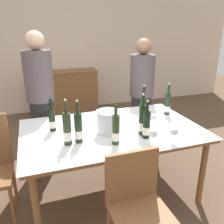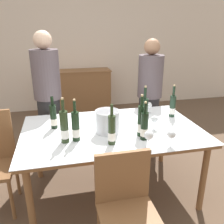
{
  "view_description": "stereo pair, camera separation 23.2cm",
  "coord_description": "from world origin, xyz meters",
  "px_view_note": "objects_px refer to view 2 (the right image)",
  "views": [
    {
      "loc": [
        -0.71,
        -2.06,
        1.73
      ],
      "look_at": [
        0.0,
        0.0,
        0.94
      ],
      "focal_mm": 38.0,
      "sensor_mm": 36.0,
      "label": 1
    },
    {
      "loc": [
        -0.49,
        -2.12,
        1.73
      ],
      "look_at": [
        0.0,
        0.0,
        0.94
      ],
      "focal_mm": 38.0,
      "sensor_mm": 36.0,
      "label": 2
    }
  ],
  "objects_px": {
    "wine_glass_3": "(110,114)",
    "wine_glass_0": "(155,120)",
    "wine_bottle_1": "(76,127)",
    "wine_bottle_4": "(112,131)",
    "wine_bottle_3": "(141,122)",
    "sideboard_cabinet": "(79,91)",
    "wine_bottle_0": "(172,106)",
    "ice_bucket": "(107,121)",
    "wine_bottle_2": "(54,117)",
    "wine_glass_4": "(149,136)",
    "person_guest_left": "(149,98)",
    "wine_bottle_7": "(144,127)",
    "dining_table": "(112,135)",
    "wine_bottle_6": "(144,113)",
    "chair_near_front": "(126,203)",
    "wine_bottle_5": "(64,128)",
    "person_host": "(48,101)",
    "wine_glass_2": "(149,106)",
    "wine_glass_1": "(171,135)"
  },
  "relations": [
    {
      "from": "wine_glass_3",
      "to": "wine_glass_0",
      "type": "bearing_deg",
      "value": -26.84
    },
    {
      "from": "wine_bottle_1",
      "to": "wine_bottle_4",
      "type": "distance_m",
      "value": 0.33
    },
    {
      "from": "wine_bottle_1",
      "to": "wine_glass_3",
      "type": "relative_size",
      "value": 2.43
    },
    {
      "from": "wine_bottle_1",
      "to": "wine_bottle_3",
      "type": "relative_size",
      "value": 0.97
    },
    {
      "from": "sideboard_cabinet",
      "to": "wine_bottle_0",
      "type": "bearing_deg",
      "value": -72.31
    },
    {
      "from": "ice_bucket",
      "to": "wine_bottle_3",
      "type": "distance_m",
      "value": 0.32
    },
    {
      "from": "wine_bottle_0",
      "to": "wine_bottle_2",
      "type": "bearing_deg",
      "value": -178.62
    },
    {
      "from": "wine_bottle_0",
      "to": "wine_glass_4",
      "type": "height_order",
      "value": "wine_bottle_0"
    },
    {
      "from": "wine_bottle_4",
      "to": "wine_glass_4",
      "type": "xyz_separation_m",
      "value": [
        0.29,
        -0.12,
        -0.02
      ]
    },
    {
      "from": "sideboard_cabinet",
      "to": "wine_bottle_3",
      "type": "distance_m",
      "value": 3.01
    },
    {
      "from": "wine_bottle_3",
      "to": "person_guest_left",
      "type": "relative_size",
      "value": 0.25
    },
    {
      "from": "wine_bottle_7",
      "to": "wine_glass_0",
      "type": "relative_size",
      "value": 2.59
    },
    {
      "from": "sideboard_cabinet",
      "to": "wine_glass_3",
      "type": "height_order",
      "value": "wine_glass_3"
    },
    {
      "from": "wine_glass_4",
      "to": "wine_bottle_0",
      "type": "bearing_deg",
      "value": 49.89
    },
    {
      "from": "dining_table",
      "to": "wine_bottle_2",
      "type": "distance_m",
      "value": 0.61
    },
    {
      "from": "dining_table",
      "to": "wine_bottle_1",
      "type": "bearing_deg",
      "value": -155.01
    },
    {
      "from": "wine_bottle_6",
      "to": "wine_bottle_7",
      "type": "xyz_separation_m",
      "value": [
        -0.1,
        -0.27,
        -0.02
      ]
    },
    {
      "from": "wine_bottle_7",
      "to": "chair_near_front",
      "type": "bearing_deg",
      "value": -121.6
    },
    {
      "from": "wine_bottle_0",
      "to": "wine_bottle_5",
      "type": "xyz_separation_m",
      "value": [
        -1.21,
        -0.37,
        0.02
      ]
    },
    {
      "from": "sideboard_cabinet",
      "to": "chair_near_front",
      "type": "bearing_deg",
      "value": -90.06
    },
    {
      "from": "wine_bottle_1",
      "to": "person_guest_left",
      "type": "bearing_deg",
      "value": 41.88
    },
    {
      "from": "sideboard_cabinet",
      "to": "wine_glass_4",
      "type": "height_order",
      "value": "wine_glass_4"
    },
    {
      "from": "wine_bottle_1",
      "to": "wine_bottle_7",
      "type": "relative_size",
      "value": 1.08
    },
    {
      "from": "wine_bottle_4",
      "to": "wine_glass_3",
      "type": "xyz_separation_m",
      "value": [
        0.08,
        0.43,
        -0.01
      ]
    },
    {
      "from": "wine_bottle_3",
      "to": "wine_glass_3",
      "type": "distance_m",
      "value": 0.39
    },
    {
      "from": "wine_bottle_1",
      "to": "wine_glass_0",
      "type": "xyz_separation_m",
      "value": [
        0.78,
        0.08,
        -0.03
      ]
    },
    {
      "from": "wine_bottle_4",
      "to": "wine_bottle_5",
      "type": "xyz_separation_m",
      "value": [
        -0.4,
        0.13,
        0.01
      ]
    },
    {
      "from": "sideboard_cabinet",
      "to": "wine_glass_3",
      "type": "distance_m",
      "value": 2.67
    },
    {
      "from": "wine_bottle_7",
      "to": "person_host",
      "type": "xyz_separation_m",
      "value": [
        -0.86,
        1.08,
        -0.03
      ]
    },
    {
      "from": "wine_bottle_1",
      "to": "wine_glass_2",
      "type": "bearing_deg",
      "value": 30.06
    },
    {
      "from": "wine_bottle_3",
      "to": "wine_glass_1",
      "type": "relative_size",
      "value": 2.74
    },
    {
      "from": "wine_bottle_3",
      "to": "wine_glass_2",
      "type": "bearing_deg",
      "value": 61.83
    },
    {
      "from": "sideboard_cabinet",
      "to": "wine_glass_4",
      "type": "bearing_deg",
      "value": -84.77
    },
    {
      "from": "wine_bottle_0",
      "to": "wine_glass_0",
      "type": "xyz_separation_m",
      "value": [
        -0.33,
        -0.28,
        -0.03
      ]
    },
    {
      "from": "ice_bucket",
      "to": "wine_bottle_0",
      "type": "bearing_deg",
      "value": 17.53
    },
    {
      "from": "sideboard_cabinet",
      "to": "wine_bottle_1",
      "type": "relative_size",
      "value": 3.36
    },
    {
      "from": "wine_glass_1",
      "to": "person_guest_left",
      "type": "distance_m",
      "value": 1.29
    },
    {
      "from": "person_guest_left",
      "to": "wine_glass_2",
      "type": "bearing_deg",
      "value": -112.37
    },
    {
      "from": "sideboard_cabinet",
      "to": "wine_bottle_6",
      "type": "bearing_deg",
      "value": -81.69
    },
    {
      "from": "wine_glass_0",
      "to": "chair_near_front",
      "type": "height_order",
      "value": "wine_glass_0"
    },
    {
      "from": "wine_glass_1",
      "to": "chair_near_front",
      "type": "relative_size",
      "value": 0.17
    },
    {
      "from": "wine_bottle_1",
      "to": "person_guest_left",
      "type": "height_order",
      "value": "person_guest_left"
    },
    {
      "from": "wine_bottle_5",
      "to": "wine_glass_2",
      "type": "bearing_deg",
      "value": 28.02
    },
    {
      "from": "wine_bottle_3",
      "to": "wine_bottle_5",
      "type": "distance_m",
      "value": 0.7
    },
    {
      "from": "sideboard_cabinet",
      "to": "wine_bottle_5",
      "type": "height_order",
      "value": "wine_bottle_5"
    },
    {
      "from": "wine_bottle_4",
      "to": "wine_glass_0",
      "type": "relative_size",
      "value": 2.63
    },
    {
      "from": "wine_bottle_2",
      "to": "chair_near_front",
      "type": "distance_m",
      "value": 1.12
    },
    {
      "from": "wine_bottle_2",
      "to": "chair_near_front",
      "type": "bearing_deg",
      "value": -62.72
    },
    {
      "from": "ice_bucket",
      "to": "person_host",
      "type": "relative_size",
      "value": 0.14
    },
    {
      "from": "chair_near_front",
      "to": "dining_table",
      "type": "bearing_deg",
      "value": 84.47
    }
  ]
}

